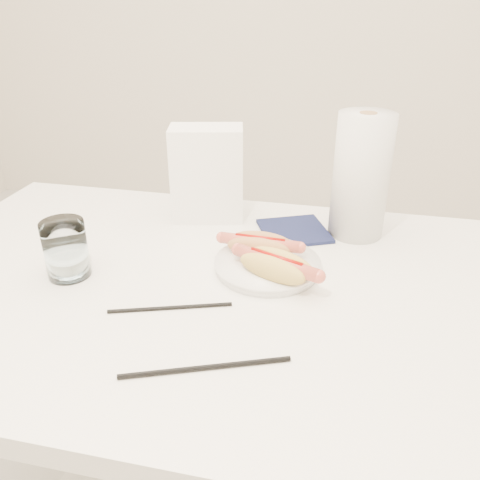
% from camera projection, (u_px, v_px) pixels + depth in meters
% --- Properties ---
extents(table, '(1.20, 0.80, 0.75)m').
position_uv_depth(table, '(197.00, 306.00, 0.95)').
color(table, white).
rests_on(table, ground).
extents(plate, '(0.26, 0.26, 0.02)m').
position_uv_depth(plate, '(267.00, 266.00, 0.95)').
color(plate, white).
rests_on(plate, table).
extents(hotdog_left, '(0.16, 0.07, 0.04)m').
position_uv_depth(hotdog_left, '(260.00, 245.00, 0.97)').
color(hotdog_left, tan).
rests_on(hotdog_left, plate).
extents(hotdog_right, '(0.17, 0.11, 0.05)m').
position_uv_depth(hotdog_right, '(276.00, 266.00, 0.90)').
color(hotdog_right, '#DBB755').
rests_on(hotdog_right, plate).
extents(water_glass, '(0.08, 0.08, 0.11)m').
position_uv_depth(water_glass, '(66.00, 249.00, 0.92)').
color(water_glass, white).
rests_on(water_glass, table).
extents(chopstick_near, '(0.20, 0.07, 0.01)m').
position_uv_depth(chopstick_near, '(170.00, 308.00, 0.84)').
color(chopstick_near, black).
rests_on(chopstick_near, table).
extents(chopstick_far, '(0.23, 0.10, 0.01)m').
position_uv_depth(chopstick_far, '(206.00, 367.00, 0.71)').
color(chopstick_far, black).
rests_on(chopstick_far, table).
extents(napkin_box, '(0.18, 0.12, 0.22)m').
position_uv_depth(napkin_box, '(207.00, 174.00, 1.13)').
color(napkin_box, white).
rests_on(napkin_box, table).
extents(navy_napkin, '(0.19, 0.19, 0.01)m').
position_uv_depth(navy_napkin, '(294.00, 231.00, 1.10)').
color(navy_napkin, '#13193D').
rests_on(navy_napkin, table).
extents(paper_towel_roll, '(0.14, 0.14, 0.27)m').
position_uv_depth(paper_towel_roll, '(361.00, 176.00, 1.04)').
color(paper_towel_roll, silver).
rests_on(paper_towel_roll, table).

